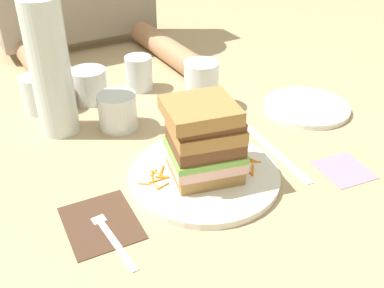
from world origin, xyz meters
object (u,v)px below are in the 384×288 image
object	(u,v)px
empty_tumbler_3	(37,94)
empty_tumbler_0	(139,73)
fork	(107,230)
empty_tumbler_1	(118,111)
knife	(278,155)
napkin_dark	(101,222)
main_plate	(201,176)
empty_tumbler_2	(89,85)
water_bottle	(49,62)
juice_glass	(201,88)
napkin_pink	(344,170)
side_plate	(307,107)
sandwich	(201,140)

from	to	relation	value
empty_tumbler_3	empty_tumbler_0	bearing A→B (deg)	-1.67
empty_tumbler_0	empty_tumbler_3	distance (m)	0.23
fork	empty_tumbler_1	xyz separation A→B (m)	(0.13, 0.27, 0.03)
knife	napkin_dark	bearing A→B (deg)	-178.57
main_plate	empty_tumbler_2	xyz separation A→B (m)	(-0.06, 0.37, 0.03)
knife	empty_tumbler_2	xyz separation A→B (m)	(-0.22, 0.38, 0.03)
water_bottle	main_plate	bearing A→B (deg)	-60.49
juice_glass	empty_tumbler_2	xyz separation A→B (m)	(-0.19, 0.15, -0.01)
main_plate	empty_tumbler_1	bearing A→B (deg)	102.86
water_bottle	napkin_pink	distance (m)	0.56
side_plate	empty_tumbler_3	bearing A→B (deg)	150.54
water_bottle	empty_tumbler_1	distance (m)	0.16
empty_tumbler_0	empty_tumbler_3	world-z (taller)	same
sandwich	water_bottle	world-z (taller)	water_bottle
empty_tumbler_1	main_plate	bearing A→B (deg)	-77.14
empty_tumbler_1	side_plate	world-z (taller)	empty_tumbler_1
main_plate	empty_tumbler_3	world-z (taller)	empty_tumbler_3
water_bottle	empty_tumbler_0	xyz separation A→B (m)	(0.21, 0.09, -0.10)
side_plate	juice_glass	bearing A→B (deg)	146.79
main_plate	side_plate	xyz separation A→B (m)	(0.32, 0.10, -0.00)
empty_tumbler_3	napkin_pink	xyz separation A→B (m)	(0.40, -0.48, -0.04)
water_bottle	side_plate	distance (m)	0.53
empty_tumbler_0	water_bottle	bearing A→B (deg)	-156.29
knife	empty_tumbler_1	size ratio (longest dim) A/B	2.64
napkin_dark	empty_tumbler_2	bearing A→B (deg)	72.44
napkin_dark	juice_glass	size ratio (longest dim) A/B	1.20
main_plate	fork	size ratio (longest dim) A/B	1.51
main_plate	empty_tumbler_2	bearing A→B (deg)	99.32
empty_tumbler_2	napkin_pink	distance (m)	0.55
empty_tumbler_3	empty_tumbler_2	bearing A→B (deg)	-3.13
napkin_pink	sandwich	bearing A→B (deg)	155.71
napkin_dark	empty_tumbler_1	world-z (taller)	empty_tumbler_1
empty_tumbler_1	empty_tumbler_0	bearing A→B (deg)	51.95
side_plate	napkin_pink	bearing A→B (deg)	-115.63
fork	empty_tumbler_1	world-z (taller)	empty_tumbler_1
napkin_pink	fork	bearing A→B (deg)	171.42
empty_tumbler_3	knife	bearing A→B (deg)	-49.55
napkin_dark	knife	size ratio (longest dim) A/B	0.61
knife	napkin_pink	size ratio (longest dim) A/B	2.34
napkin_dark	empty_tumbler_3	distance (m)	0.40
empty_tumbler_0	empty_tumbler_1	distance (m)	0.18
knife	water_bottle	xyz separation A→B (m)	(-0.31, 0.29, 0.14)
sandwich	fork	size ratio (longest dim) A/B	0.81
empty_tumbler_0	napkin_pink	distance (m)	0.50
side_plate	napkin_pink	xyz separation A→B (m)	(-0.10, -0.20, -0.00)
napkin_dark	empty_tumbler_3	size ratio (longest dim) A/B	1.56
main_plate	fork	world-z (taller)	main_plate
sandwich	knife	world-z (taller)	sandwich
side_plate	water_bottle	bearing A→B (deg)	159.47
juice_glass	side_plate	bearing A→B (deg)	-33.21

